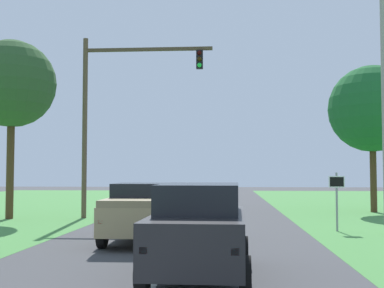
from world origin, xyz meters
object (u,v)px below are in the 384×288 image
object	(u,v)px
extra_tree_1	(12,84)
traffic_light	(114,102)
keep_moving_sign	(337,193)
red_suv_near	(199,228)
oak_tree_right	(372,109)
pickup_truck_lead	(143,211)

from	to	relation	value
extra_tree_1	traffic_light	bearing A→B (deg)	8.03
extra_tree_1	keep_moving_sign	bearing A→B (deg)	-15.61
red_suv_near	traffic_light	world-z (taller)	traffic_light
keep_moving_sign	oak_tree_right	distance (m)	11.12
oak_tree_right	red_suv_near	bearing A→B (deg)	-115.65
traffic_light	extra_tree_1	world-z (taller)	traffic_light
pickup_truck_lead	oak_tree_right	xyz separation A→B (m)	(10.91, 12.63, 4.83)
oak_tree_right	extra_tree_1	bearing A→B (deg)	-163.98
pickup_truck_lead	extra_tree_1	world-z (taller)	extra_tree_1
traffic_light	keep_moving_sign	xyz separation A→B (m)	(9.70, -4.77, -4.27)
pickup_truck_lead	red_suv_near	bearing A→B (deg)	-68.68
red_suv_near	extra_tree_1	bearing A→B (deg)	127.48
keep_moving_sign	extra_tree_1	distance (m)	15.98
pickup_truck_lead	traffic_light	bearing A→B (deg)	109.27
red_suv_near	extra_tree_1	world-z (taller)	extra_tree_1
traffic_light	extra_tree_1	distance (m)	5.01
traffic_light	keep_moving_sign	world-z (taller)	traffic_light
traffic_light	keep_moving_sign	size ratio (longest dim) A/B	3.99
pickup_truck_lead	oak_tree_right	size ratio (longest dim) A/B	0.66
pickup_truck_lead	keep_moving_sign	size ratio (longest dim) A/B	2.46
traffic_light	pickup_truck_lead	bearing A→B (deg)	-70.73
traffic_light	keep_moving_sign	bearing A→B (deg)	-26.17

